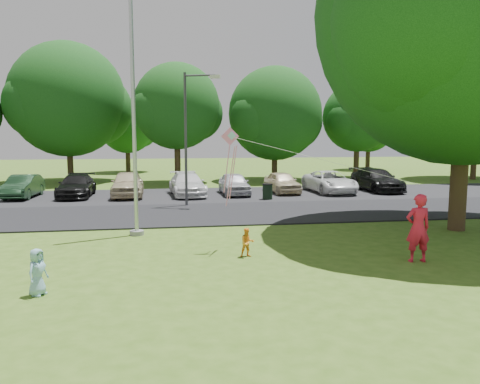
{
  "coord_description": "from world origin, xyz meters",
  "views": [
    {
      "loc": [
        -2.42,
        -11.75,
        3.55
      ],
      "look_at": [
        0.07,
        4.0,
        1.6
      ],
      "focal_mm": 35.0,
      "sensor_mm": 36.0,
      "label": 1
    }
  ],
  "objects": [
    {
      "name": "ground",
      "position": [
        0.0,
        0.0,
        0.0
      ],
      "size": [
        120.0,
        120.0,
        0.0
      ],
      "primitive_type": "plane",
      "color": "#385A17",
      "rests_on": "ground"
    },
    {
      "name": "park_road",
      "position": [
        0.0,
        9.0,
        0.03
      ],
      "size": [
        60.0,
        6.0,
        0.06
      ],
      "primitive_type": "cube",
      "color": "black",
      "rests_on": "ground"
    },
    {
      "name": "parking_strip",
      "position": [
        0.0,
        15.5,
        0.03
      ],
      "size": [
        42.0,
        7.0,
        0.06
      ],
      "primitive_type": "cube",
      "color": "black",
      "rests_on": "ground"
    },
    {
      "name": "flagpole",
      "position": [
        -3.5,
        5.0,
        4.17
      ],
      "size": [
        0.5,
        0.5,
        10.0
      ],
      "color": "#B7BABF",
      "rests_on": "ground"
    },
    {
      "name": "street_lamp",
      "position": [
        -1.2,
        11.42,
        3.94
      ],
      "size": [
        1.77,
        0.81,
        6.56
      ],
      "rotation": [
        0.0,
        0.0,
        -0.36
      ],
      "color": "#3F3F44",
      "rests_on": "ground"
    },
    {
      "name": "trash_can",
      "position": [
        3.02,
        13.0,
        0.46
      ],
      "size": [
        0.57,
        0.57,
        0.91
      ],
      "rotation": [
        0.0,
        0.0,
        -0.25
      ],
      "color": "black",
      "rests_on": "ground"
    },
    {
      "name": "big_tree",
      "position": [
        8.24,
        3.96,
        7.54
      ],
      "size": [
        11.42,
        10.87,
        13.3
      ],
      "rotation": [
        0.0,
        0.0,
        0.43
      ],
      "color": "#332316",
      "rests_on": "ground"
    },
    {
      "name": "tree_row",
      "position": [
        1.59,
        24.23,
        5.71
      ],
      "size": [
        64.35,
        11.94,
        10.88
      ],
      "color": "#332316",
      "rests_on": "ground"
    },
    {
      "name": "horizon_trees",
      "position": [
        4.06,
        33.88,
        4.3
      ],
      "size": [
        77.46,
        7.2,
        7.02
      ],
      "color": "#332316",
      "rests_on": "ground"
    },
    {
      "name": "parked_cars",
      "position": [
        0.94,
        15.53,
        0.72
      ],
      "size": [
        22.79,
        5.13,
        1.46
      ],
      "color": "black",
      "rests_on": "ground"
    },
    {
      "name": "woman",
      "position": [
        4.51,
        0.15,
        0.96
      ],
      "size": [
        0.72,
        0.49,
        1.93
      ],
      "primitive_type": "imported",
      "rotation": [
        0.0,
        0.0,
        3.1
      ],
      "color": "red",
      "rests_on": "ground"
    },
    {
      "name": "child_yellow",
      "position": [
        -0.12,
        1.42,
        0.43
      ],
      "size": [
        0.44,
        0.35,
        0.86
      ],
      "primitive_type": "imported",
      "rotation": [
        0.0,
        0.0,
        0.07
      ],
      "color": "#FF9C28",
      "rests_on": "ground"
    },
    {
      "name": "child_blue",
      "position": [
        -5.29,
        -1.11,
        0.53
      ],
      "size": [
        0.54,
        0.62,
        1.06
      ],
      "primitive_type": "imported",
      "rotation": [
        0.0,
        0.0,
        1.08
      ],
      "color": "#83B5C9",
      "rests_on": "ground"
    },
    {
      "name": "kite",
      "position": [
        -0.38,
        2.25,
        3.04
      ],
      "size": [
        5.29,
        2.41,
        2.43
      ],
      "rotation": [
        0.0,
        0.0,
        -0.06
      ],
      "color": "pink",
      "rests_on": "ground"
    }
  ]
}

